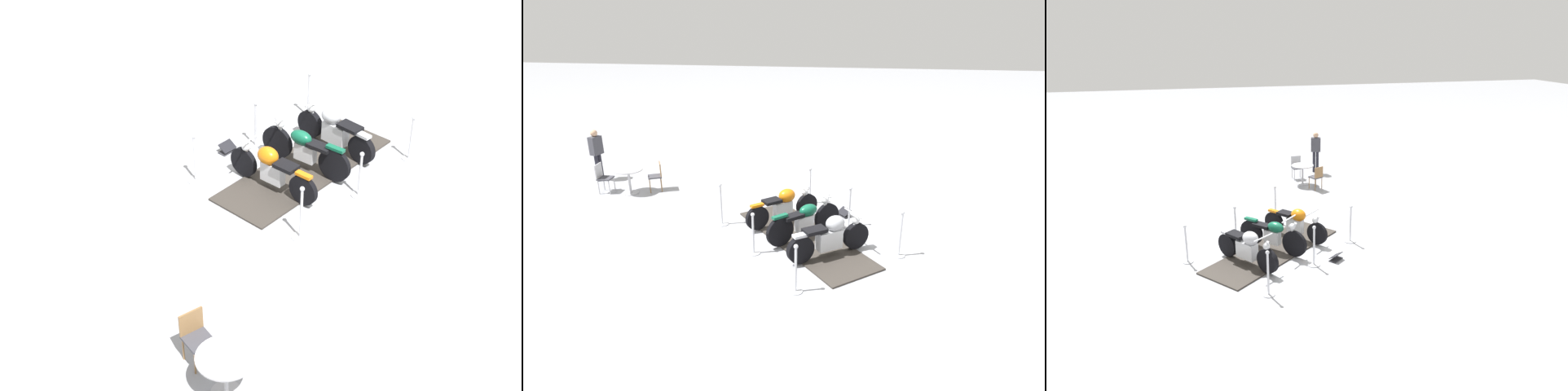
% 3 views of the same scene
% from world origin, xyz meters
% --- Properties ---
extents(ground_plane, '(80.00, 80.00, 0.00)m').
position_xyz_m(ground_plane, '(0.00, 0.00, 0.00)').
color(ground_plane, '#A8AAB2').
extents(display_platform, '(3.79, 4.12, 0.04)m').
position_xyz_m(display_platform, '(0.00, 0.00, 0.02)').
color(display_platform, '#38332D').
rests_on(display_platform, ground_plane).
extents(motorcycle_chrome, '(1.75, 1.35, 0.93)m').
position_xyz_m(motorcycle_chrome, '(0.67, -0.75, 0.51)').
color(motorcycle_chrome, black).
rests_on(motorcycle_chrome, display_platform).
extents(motorcycle_forest, '(1.59, 1.57, 1.04)m').
position_xyz_m(motorcycle_forest, '(0.02, 0.02, 0.51)').
color(motorcycle_forest, black).
rests_on(motorcycle_forest, display_platform).
extents(motorcycle_copper, '(1.66, 1.51, 0.92)m').
position_xyz_m(motorcycle_copper, '(-0.62, 0.79, 0.52)').
color(motorcycle_copper, black).
rests_on(motorcycle_copper, display_platform).
extents(stanchion_right_front, '(0.29, 0.29, 1.12)m').
position_xyz_m(stanchion_right_front, '(2.20, -0.48, 0.40)').
color(stanchion_right_front, silver).
rests_on(stanchion_right_front, ground_plane).
extents(stanchion_right_mid, '(0.33, 0.33, 1.09)m').
position_xyz_m(stanchion_right_mid, '(1.05, 0.89, 0.35)').
color(stanchion_right_mid, silver).
rests_on(stanchion_right_mid, ground_plane).
extents(stanchion_right_rear, '(0.35, 0.35, 1.09)m').
position_xyz_m(stanchion_right_rear, '(-0.10, 2.25, 0.33)').
color(stanchion_right_rear, silver).
rests_on(stanchion_right_rear, ground_plane).
extents(stanchion_left_rear, '(0.33, 0.33, 1.14)m').
position_xyz_m(stanchion_left_rear, '(-2.20, 0.48, 0.37)').
color(stanchion_left_rear, silver).
rests_on(stanchion_left_rear, ground_plane).
extents(stanchion_left_mid, '(0.30, 0.30, 1.01)m').
position_xyz_m(stanchion_left_mid, '(-1.05, -0.89, 0.35)').
color(stanchion_left_mid, silver).
rests_on(stanchion_left_mid, ground_plane).
extents(stanchion_left_front, '(0.28, 0.28, 1.05)m').
position_xyz_m(stanchion_left_front, '(0.10, -2.25, 0.38)').
color(stanchion_left_front, silver).
rests_on(stanchion_left_front, ground_plane).
extents(info_placard, '(0.41, 0.43, 0.21)m').
position_xyz_m(info_placard, '(0.91, 1.52, 0.06)').
color(info_placard, '#333338').
rests_on(info_placard, ground_plane).
extents(cafe_table, '(0.85, 0.85, 0.77)m').
position_xyz_m(cafe_table, '(-5.60, 2.16, 0.59)').
color(cafe_table, '#B7B7BC').
rests_on(cafe_table, ground_plane).
extents(cafe_chair_across_table, '(0.54, 0.54, 0.89)m').
position_xyz_m(cafe_chair_across_table, '(-4.87, 2.54, 0.52)').
color(cafe_chair_across_table, olive).
rests_on(cafe_chair_across_table, ground_plane).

